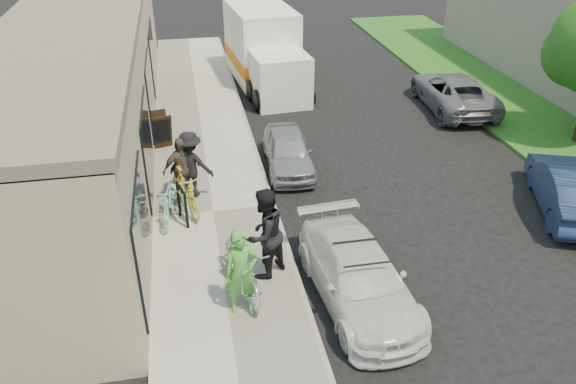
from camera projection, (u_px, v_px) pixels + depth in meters
ground at (318, 280)px, 12.02m from camera, size 120.00×120.00×0.00m
sidewalk at (214, 214)px, 14.21m from camera, size 3.00×34.00×0.15m
curb at (274, 208)px, 14.47m from camera, size 0.12×34.00×0.13m
storefront at (89, 80)px, 16.90m from camera, size 3.60×20.00×4.22m
bike_rack at (182, 201)px, 13.46m from camera, size 0.23×0.66×0.96m
sandwich_board at (160, 130)px, 17.19m from camera, size 0.83×0.83×1.09m
sedan_white at (358, 276)px, 11.21m from camera, size 1.96×4.17×1.22m
sedan_silver at (288, 151)px, 16.26m from camera, size 1.51×3.33×1.11m
moving_truck at (264, 52)px, 22.46m from camera, size 2.76×6.19×2.96m
far_car_blue at (569, 189)px, 14.19m from camera, size 2.61×4.09×1.27m
far_car_gray at (453, 92)px, 20.37m from camera, size 2.41×4.68×1.26m
tandem_bike at (242, 266)px, 11.28m from camera, size 1.18×2.25×1.12m
woman_rider at (241, 272)px, 10.58m from camera, size 0.68×0.47×1.79m
man_standing at (264, 234)px, 11.50m from camera, size 1.25×1.21×2.02m
cruiser_bike_a at (169, 202)px, 13.61m from camera, size 0.70×1.71×1.00m
cruiser_bike_b at (178, 196)px, 14.01m from camera, size 1.05×1.69×0.84m
cruiser_bike_c at (185, 191)px, 13.94m from camera, size 1.07×1.89×1.09m
bystander_a at (190, 165)px, 14.43m from camera, size 1.32×1.03×1.80m
bystander_b at (181, 169)px, 14.30m from camera, size 1.09×0.78×1.72m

